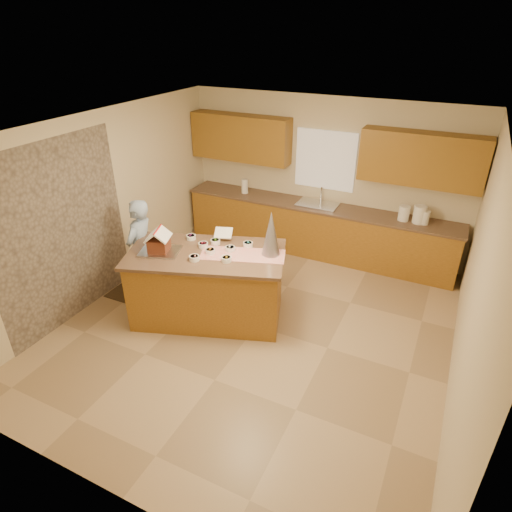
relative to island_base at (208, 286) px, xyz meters
name	(u,v)px	position (x,y,z in m)	size (l,w,h in m)	color
floor	(256,326)	(0.73, 0.05, -0.49)	(5.50, 5.50, 0.00)	tan
ceiling	(256,130)	(0.73, 0.05, 2.21)	(5.50, 5.50, 0.00)	silver
wall_back	(325,177)	(0.73, 2.80, 0.86)	(5.50, 5.50, 0.00)	beige
wall_front	(96,388)	(0.73, -2.70, 0.86)	(5.50, 5.50, 0.00)	beige
wall_left	(103,207)	(-1.77, 0.05, 0.86)	(5.50, 5.50, 0.00)	beige
wall_right	(475,287)	(3.23, 0.05, 0.86)	(5.50, 5.50, 0.00)	beige
stone_accent	(62,235)	(-1.75, -0.75, 0.76)	(2.50, 2.50, 0.00)	gray
window_curtain	(325,160)	(0.73, 2.77, 1.16)	(1.05, 0.03, 1.00)	white
back_counter_base	(316,230)	(0.73, 2.50, -0.05)	(4.80, 0.60, 0.88)	#9B6320
back_counter_top	(317,206)	(0.73, 2.50, 0.41)	(4.85, 0.63, 0.04)	brown
upper_cabinet_left	(241,138)	(-0.82, 2.62, 1.41)	(1.85, 0.35, 0.80)	olive
upper_cabinet_right	(422,159)	(2.28, 2.62, 1.41)	(1.85, 0.35, 0.80)	olive
sink	(317,207)	(0.73, 2.50, 0.40)	(0.70, 0.45, 0.12)	silver
faucet	(321,194)	(0.73, 2.68, 0.57)	(0.03, 0.03, 0.28)	silver
island_base	(208,286)	(0.00, 0.00, 0.00)	(2.00, 1.00, 0.98)	#9B6320
island_top	(206,254)	(0.00, 0.00, 0.51)	(2.09, 1.09, 0.04)	brown
table_runner	(243,255)	(0.47, 0.16, 0.54)	(1.11, 0.40, 0.01)	red
baking_tray	(160,251)	(-0.56, -0.25, 0.55)	(0.51, 0.38, 0.03)	silver
cookbook	(223,233)	(0.02, 0.45, 0.63)	(0.24, 0.02, 0.20)	white
tinsel_tree	(271,234)	(0.80, 0.34, 0.84)	(0.24, 0.24, 0.61)	#B6B7C3
rug	(145,293)	(-1.20, 0.03, -0.48)	(1.05, 0.69, 0.01)	black
boy	(141,250)	(-1.15, 0.03, 0.30)	(0.57, 0.37, 1.55)	#8EA6CA
canister_a	(404,213)	(2.17, 2.50, 0.55)	(0.17, 0.17, 0.24)	white
canister_b	(420,214)	(2.41, 2.50, 0.57)	(0.20, 0.20, 0.28)	white
canister_c	(424,217)	(2.49, 2.50, 0.54)	(0.15, 0.15, 0.22)	white
paper_towel	(245,186)	(-0.69, 2.50, 0.56)	(0.12, 0.12, 0.26)	white
gingerbread_house	(159,243)	(-0.56, -0.25, 0.68)	(0.39, 0.39, 0.31)	#5A2A17
candy_bowls	(215,248)	(0.07, 0.12, 0.56)	(0.96, 0.78, 0.06)	#913089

